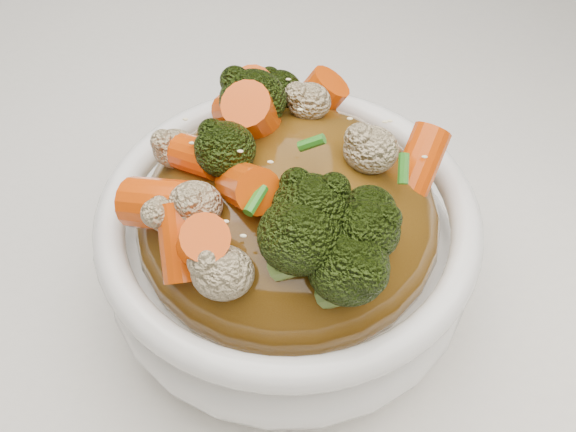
# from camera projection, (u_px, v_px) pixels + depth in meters

# --- Properties ---
(tablecloth) EXTENTS (1.20, 0.80, 0.04)m
(tablecloth) POSITION_uv_depth(u_px,v_px,m) (333.00, 289.00, 0.48)
(tablecloth) COLOR white
(tablecloth) RESTS_ON dining_table
(bowl) EXTENTS (0.23, 0.23, 0.09)m
(bowl) POSITION_uv_depth(u_px,v_px,m) (288.00, 251.00, 0.42)
(bowl) COLOR white
(bowl) RESTS_ON tablecloth
(sauce_base) EXTENTS (0.18, 0.18, 0.10)m
(sauce_base) POSITION_uv_depth(u_px,v_px,m) (288.00, 219.00, 0.40)
(sauce_base) COLOR #54360E
(sauce_base) RESTS_ON bowl
(carrots) EXTENTS (0.18, 0.18, 0.05)m
(carrots) POSITION_uv_depth(u_px,v_px,m) (288.00, 138.00, 0.35)
(carrots) COLOR #DE4A07
(carrots) RESTS_ON sauce_base
(broccoli) EXTENTS (0.18, 0.18, 0.05)m
(broccoli) POSITION_uv_depth(u_px,v_px,m) (288.00, 140.00, 0.35)
(broccoli) COLOR black
(broccoli) RESTS_ON sauce_base
(cauliflower) EXTENTS (0.18, 0.18, 0.04)m
(cauliflower) POSITION_uv_depth(u_px,v_px,m) (288.00, 143.00, 0.35)
(cauliflower) COLOR #C4B186
(cauliflower) RESTS_ON sauce_base
(scallions) EXTENTS (0.14, 0.14, 0.02)m
(scallions) POSITION_uv_depth(u_px,v_px,m) (288.00, 137.00, 0.35)
(scallions) COLOR #27741A
(scallions) RESTS_ON sauce_base
(sesame_seeds) EXTENTS (0.16, 0.16, 0.01)m
(sesame_seeds) POSITION_uv_depth(u_px,v_px,m) (288.00, 137.00, 0.35)
(sesame_seeds) COLOR beige
(sesame_seeds) RESTS_ON sauce_base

